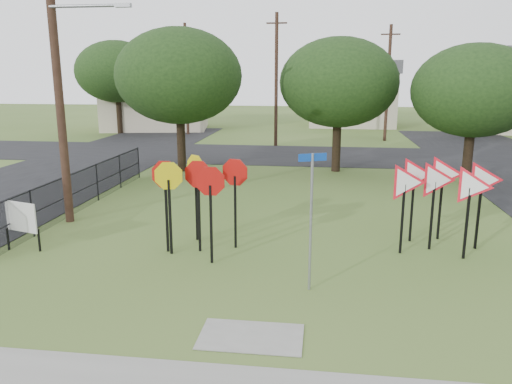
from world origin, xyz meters
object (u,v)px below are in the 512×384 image
at_px(street_name_sign, 311,214).
at_px(stop_sign_cluster, 196,184).
at_px(info_board, 21,219).
at_px(yield_sign_cluster, 441,184).

height_order(street_name_sign, stop_sign_cluster, street_name_sign).
bearing_deg(stop_sign_cluster, info_board, -172.54).
bearing_deg(yield_sign_cluster, info_board, -171.35).
relative_size(street_name_sign, info_board, 2.25).
height_order(street_name_sign, info_board, street_name_sign).
relative_size(yield_sign_cluster, info_board, 2.34).
distance_m(street_name_sign, stop_sign_cluster, 3.96).
bearing_deg(street_name_sign, yield_sign_cluster, 43.42).
height_order(street_name_sign, yield_sign_cluster, street_name_sign).
distance_m(street_name_sign, info_board, 8.41).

